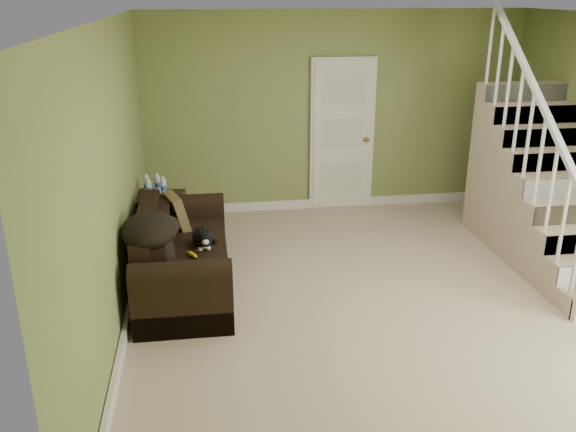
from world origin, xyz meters
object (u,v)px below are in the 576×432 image
object	(u,v)px
sofa	(180,259)
banana	(192,255)
side_table	(160,221)
cat	(203,238)

from	to	relation	value
sofa	banana	bearing A→B (deg)	-61.93
side_table	banana	distance (m)	1.34
cat	banana	bearing A→B (deg)	-122.18
sofa	banana	distance (m)	0.31
sofa	banana	xyz separation A→B (m)	(0.13, -0.24, 0.15)
sofa	cat	size ratio (longest dim) A/B	3.74
sofa	banana	world-z (taller)	sofa
cat	banana	size ratio (longest dim) A/B	3.11
cat	banana	world-z (taller)	cat
side_table	banana	world-z (taller)	side_table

